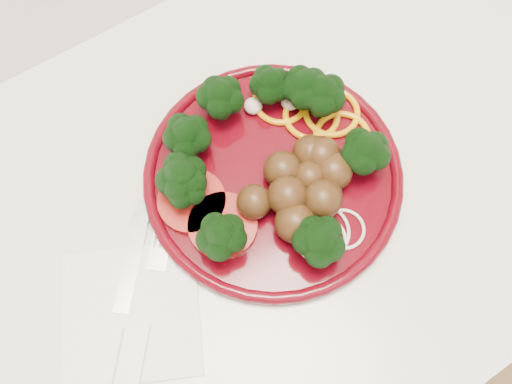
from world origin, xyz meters
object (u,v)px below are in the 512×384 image
plate (272,166)px  fork (141,341)px  knife (115,334)px  napkin (131,313)px

plate → fork: bearing=-159.0°
fork → knife: bearing=83.0°
fork → napkin: bearing=33.3°
plate → knife: size_ratio=1.71×
plate → napkin: bearing=-166.6°
plate → knife: 0.25m
napkin → fork: fork is taller
napkin → knife: (-0.02, -0.01, 0.01)m
plate → knife: plate is taller
knife → fork: size_ratio=1.12×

